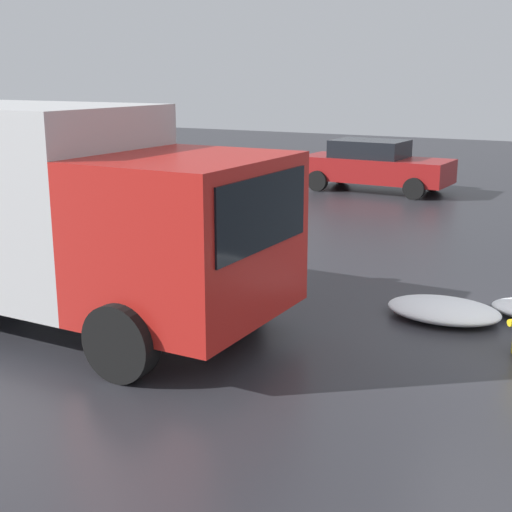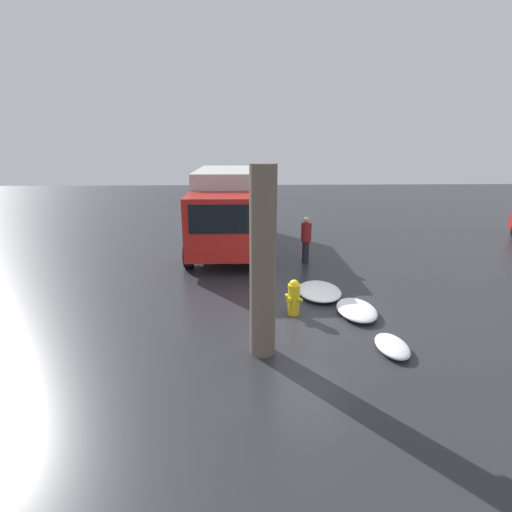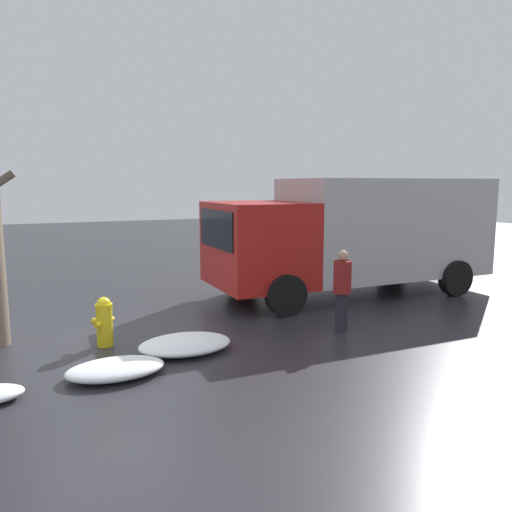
% 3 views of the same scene
% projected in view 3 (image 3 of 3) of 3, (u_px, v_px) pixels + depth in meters
% --- Properties ---
extents(ground_plane, '(60.00, 60.00, 0.00)m').
position_uv_depth(ground_plane, '(106.00, 346.00, 8.72)').
color(ground_plane, '#28282D').
extents(fire_hydrant, '(0.41, 0.41, 0.87)m').
position_uv_depth(fire_hydrant, '(104.00, 321.00, 8.66)').
color(fire_hydrant, yellow).
rests_on(fire_hydrant, ground_plane).
extents(delivery_truck, '(7.29, 2.78, 2.93)m').
position_uv_depth(delivery_truck, '(357.00, 232.00, 12.68)').
color(delivery_truck, red).
rests_on(delivery_truck, ground_plane).
extents(pedestrian, '(0.34, 0.34, 1.57)m').
position_uv_depth(pedestrian, '(342.00, 287.00, 9.49)').
color(pedestrian, '#23232D').
rests_on(pedestrian, ground_plane).
extents(snow_pile_by_hydrant, '(1.57, 1.15, 0.24)m').
position_uv_depth(snow_pile_by_hydrant, '(185.00, 344.00, 8.43)').
color(snow_pile_by_hydrant, white).
rests_on(snow_pile_by_hydrant, ground_plane).
extents(snow_pile_curbside, '(1.43, 0.91, 0.23)m').
position_uv_depth(snow_pile_curbside, '(116.00, 369.00, 7.33)').
color(snow_pile_curbside, white).
rests_on(snow_pile_curbside, ground_plane).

